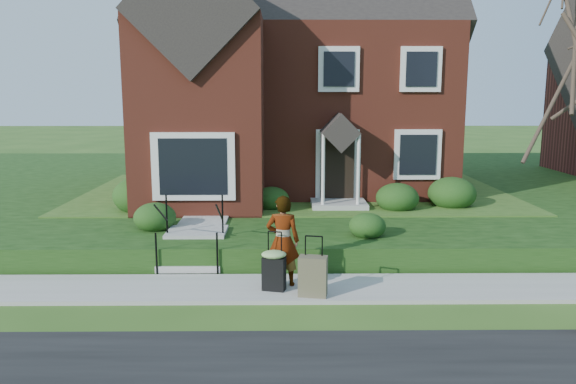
{
  "coord_description": "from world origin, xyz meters",
  "views": [
    {
      "loc": [
        -0.46,
        -10.74,
        3.87
      ],
      "look_at": [
        -0.32,
        2.0,
        1.65
      ],
      "focal_mm": 35.0,
      "sensor_mm": 36.0,
      "label": 1
    }
  ],
  "objects_px": {
    "suitcase_black": "(274,268)",
    "suitcase_olive": "(313,276)",
    "woman": "(283,241)",
    "front_steps": "(194,244)"
  },
  "relations": [
    {
      "from": "woman",
      "to": "suitcase_black",
      "type": "xyz_separation_m",
      "value": [
        -0.18,
        -0.31,
        -0.46
      ]
    },
    {
      "from": "woman",
      "to": "suitcase_olive",
      "type": "xyz_separation_m",
      "value": [
        0.57,
        -0.64,
        -0.53
      ]
    },
    {
      "from": "front_steps",
      "to": "suitcase_olive",
      "type": "height_order",
      "value": "front_steps"
    },
    {
      "from": "suitcase_black",
      "to": "suitcase_olive",
      "type": "relative_size",
      "value": 1.01
    },
    {
      "from": "suitcase_olive",
      "to": "suitcase_black",
      "type": "bearing_deg",
      "value": 167.2
    },
    {
      "from": "suitcase_black",
      "to": "suitcase_olive",
      "type": "bearing_deg",
      "value": -9.32
    },
    {
      "from": "woman",
      "to": "suitcase_black",
      "type": "bearing_deg",
      "value": 66.68
    },
    {
      "from": "suitcase_black",
      "to": "woman",
      "type": "bearing_deg",
      "value": 75.22
    },
    {
      "from": "front_steps",
      "to": "suitcase_olive",
      "type": "bearing_deg",
      "value": -42.07
    },
    {
      "from": "woman",
      "to": "front_steps",
      "type": "bearing_deg",
      "value": -34.22
    }
  ]
}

